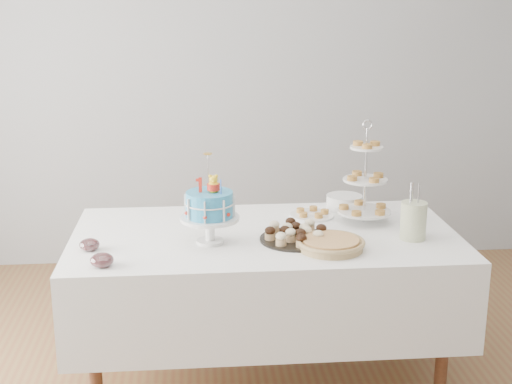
{
  "coord_description": "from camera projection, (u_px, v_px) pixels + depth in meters",
  "views": [
    {
      "loc": [
        -0.34,
        -3.06,
        1.92
      ],
      "look_at": [
        -0.04,
        0.3,
        0.98
      ],
      "focal_mm": 50.0,
      "sensor_mm": 36.0,
      "label": 1
    }
  ],
  "objects": [
    {
      "name": "utensil_pitcher",
      "position": [
        414.0,
        219.0,
        3.46
      ],
      "size": [
        0.13,
        0.13,
        0.28
      ],
      "rotation": [
        0.0,
        0.0,
        0.39
      ],
      "color": "silver",
      "rests_on": "table"
    },
    {
      "name": "cupcake_tray",
      "position": [
        296.0,
        233.0,
        3.45
      ],
      "size": [
        0.35,
        0.35,
        0.08
      ],
      "color": "black",
      "rests_on": "table"
    },
    {
      "name": "pastry_plate",
      "position": [
        312.0,
        214.0,
        3.83
      ],
      "size": [
        0.24,
        0.24,
        0.04
      ],
      "color": "white",
      "rests_on": "table"
    },
    {
      "name": "table",
      "position": [
        265.0,
        275.0,
        3.62
      ],
      "size": [
        1.92,
        1.02,
        0.77
      ],
      "color": "white",
      "rests_on": "floor"
    },
    {
      "name": "jam_bowl_a",
      "position": [
        102.0,
        260.0,
        3.12
      ],
      "size": [
        0.1,
        0.1,
        0.06
      ],
      "color": "silver",
      "rests_on": "table"
    },
    {
      "name": "tiered_stand",
      "position": [
        365.0,
        180.0,
        3.67
      ],
      "size": [
        0.28,
        0.28,
        0.54
      ],
      "color": "silver",
      "rests_on": "table"
    },
    {
      "name": "jam_bowl_b",
      "position": [
        89.0,
        245.0,
        3.32
      ],
      "size": [
        0.09,
        0.09,
        0.06
      ],
      "color": "silver",
      "rests_on": "table"
    },
    {
      "name": "walls",
      "position": [
        272.0,
        130.0,
        3.12
      ],
      "size": [
        5.04,
        4.04,
        2.7
      ],
      "color": "#95979A",
      "rests_on": "floor"
    },
    {
      "name": "pie",
      "position": [
        331.0,
        243.0,
        3.33
      ],
      "size": [
        0.32,
        0.32,
        0.05
      ],
      "color": "tan",
      "rests_on": "table"
    },
    {
      "name": "plate_stack",
      "position": [
        344.0,
        202.0,
        3.96
      ],
      "size": [
        0.2,
        0.2,
        0.08
      ],
      "color": "white",
      "rests_on": "table"
    },
    {
      "name": "birthday_cake",
      "position": [
        210.0,
        219.0,
        3.39
      ],
      "size": [
        0.28,
        0.28,
        0.44
      ],
      "rotation": [
        0.0,
        0.0,
        -0.21
      ],
      "color": "white",
      "rests_on": "table"
    }
  ]
}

